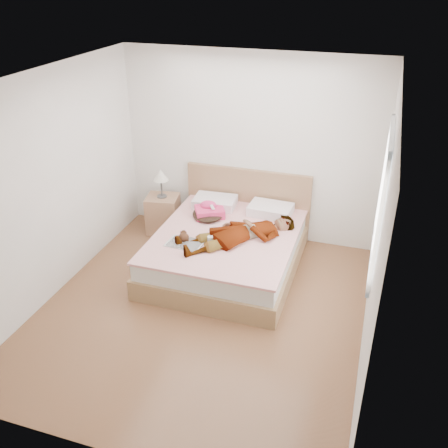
% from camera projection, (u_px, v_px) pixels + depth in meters
% --- Properties ---
extents(ground, '(4.00, 4.00, 0.00)m').
position_uv_depth(ground, '(201.00, 310.00, 5.75)').
color(ground, '#502E19').
rests_on(ground, ground).
extents(woman, '(1.58, 1.53, 0.22)m').
position_uv_depth(woman, '(240.00, 230.00, 6.17)').
color(woman, white).
rests_on(woman, bed).
extents(hair, '(0.54, 0.62, 0.08)m').
position_uv_depth(hair, '(209.00, 213.00, 6.74)').
color(hair, black).
rests_on(hair, bed).
extents(phone, '(0.09, 0.09, 0.05)m').
position_uv_depth(phone, '(212.00, 207.00, 6.62)').
color(phone, silver).
rests_on(phone, bed).
extents(room_shell, '(4.00, 4.00, 4.00)m').
position_uv_depth(room_shell, '(381.00, 203.00, 4.82)').
color(room_shell, white).
rests_on(room_shell, ground).
extents(bed, '(1.80, 2.08, 1.00)m').
position_uv_depth(bed, '(228.00, 246.00, 6.50)').
color(bed, olive).
rests_on(bed, ground).
extents(towel, '(0.48, 0.45, 0.20)m').
position_uv_depth(towel, '(209.00, 210.00, 6.73)').
color(towel, '#F5428B').
rests_on(towel, bed).
extents(magazine, '(0.46, 0.32, 0.03)m').
position_uv_depth(magazine, '(185.00, 243.00, 6.08)').
color(magazine, silver).
rests_on(magazine, bed).
extents(coffee_mug, '(0.13, 0.10, 0.10)m').
position_uv_depth(coffee_mug, '(211.00, 240.00, 6.08)').
color(coffee_mug, silver).
rests_on(coffee_mug, bed).
extents(plush_toy, '(0.18, 0.22, 0.11)m').
position_uv_depth(plush_toy, '(184.00, 236.00, 6.13)').
color(plush_toy, black).
rests_on(plush_toy, bed).
extents(nightstand, '(0.52, 0.48, 0.98)m').
position_uv_depth(nightstand, '(163.00, 211.00, 7.31)').
color(nightstand, brown).
rests_on(nightstand, ground).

